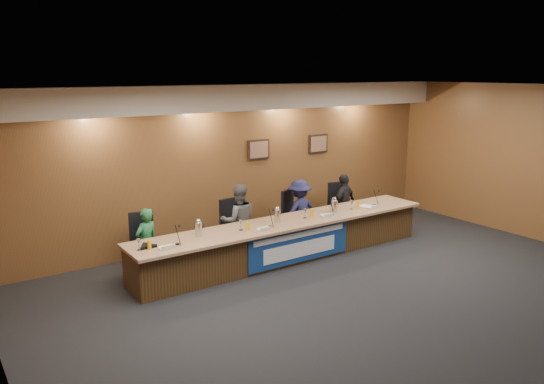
{
  "coord_description": "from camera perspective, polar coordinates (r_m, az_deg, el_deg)",
  "views": [
    {
      "loc": [
        -5.55,
        -5.26,
        3.45
      ],
      "look_at": [
        -0.31,
        2.43,
        1.32
      ],
      "focal_mm": 35.0,
      "sensor_mm": 36.0,
      "label": 1
    }
  ],
  "objects": [
    {
      "name": "nameplate_d",
      "position": [
        10.81,
        10.97,
        -1.58
      ],
      "size": [
        0.24,
        0.08,
        0.1
      ],
      "primitive_type": "cube",
      "rotation": [
        0.31,
        0.0,
        0.0
      ],
      "color": "white",
      "rests_on": "dais_top"
    },
    {
      "name": "wall_back",
      "position": [
        10.95,
        -3.3,
        3.14
      ],
      "size": [
        10.0,
        0.04,
        3.2
      ],
      "primitive_type": "cube",
      "color": "brown",
      "rests_on": "floor"
    },
    {
      "name": "water_glass_d",
      "position": [
        10.7,
        8.55,
        -1.38
      ],
      "size": [
        0.08,
        0.08,
        0.18
      ],
      "primitive_type": "cylinder",
      "color": "silver",
      "rests_on": "dais_top"
    },
    {
      "name": "carafe_left",
      "position": [
        8.94,
        -7.91,
        -4.01
      ],
      "size": [
        0.12,
        0.12,
        0.24
      ],
      "primitive_type": "cylinder",
      "color": "silver",
      "rests_on": "dais_top"
    },
    {
      "name": "nameplate_b",
      "position": [
        9.18,
        -0.72,
        -3.94
      ],
      "size": [
        0.24,
        0.08,
        0.1
      ],
      "primitive_type": "cube",
      "rotation": [
        0.31,
        0.0,
        0.0
      ],
      "color": "white",
      "rests_on": "dais_top"
    },
    {
      "name": "wall_photo_right",
      "position": [
        12.03,
        4.98,
        5.19
      ],
      "size": [
        0.52,
        0.04,
        0.42
      ],
      "primitive_type": "cube",
      "color": "black",
      "rests_on": "wall_back"
    },
    {
      "name": "office_chair_d",
      "position": [
        11.65,
        7.38,
        -2.0
      ],
      "size": [
        0.61,
        0.61,
        0.08
      ],
      "primitive_type": "cube",
      "rotation": [
        0.0,
        0.0,
        -0.31
      ],
      "color": "black",
      "rests_on": "floor"
    },
    {
      "name": "speakerphone",
      "position": [
        8.57,
        -13.3,
        -5.68
      ],
      "size": [
        0.32,
        0.32,
        0.05
      ],
      "primitive_type": "cylinder",
      "color": "black",
      "rests_on": "dais_top"
    },
    {
      "name": "juice_glass_c",
      "position": [
        10.09,
        4.3,
        -2.24
      ],
      "size": [
        0.06,
        0.06,
        0.15
      ],
      "primitive_type": "cylinder",
      "color": "#E3A804",
      "rests_on": "dais_top"
    },
    {
      "name": "panelist_c",
      "position": [
        10.79,
        2.98,
        -2.12
      ],
      "size": [
        0.89,
        0.55,
        1.32
      ],
      "primitive_type": "imported",
      "rotation": [
        0.0,
        0.0,
        3.21
      ],
      "color": "#17183E",
      "rests_on": "floor"
    },
    {
      "name": "carafe_mid",
      "position": [
        9.67,
        0.58,
        -2.6
      ],
      "size": [
        0.11,
        0.11,
        0.24
      ],
      "primitive_type": "cylinder",
      "color": "silver",
      "rests_on": "dais_top"
    },
    {
      "name": "panelist_a",
      "position": [
        9.28,
        -13.33,
        -5.34
      ],
      "size": [
        0.51,
        0.41,
        1.21
      ],
      "primitive_type": "imported",
      "rotation": [
        0.0,
        0.0,
        3.46
      ],
      "color": "#1D5E34",
      "rests_on": "floor"
    },
    {
      "name": "water_glass_b",
      "position": [
        9.22,
        -3.37,
        -3.6
      ],
      "size": [
        0.08,
        0.08,
        0.18
      ],
      "primitive_type": "cylinder",
      "color": "silver",
      "rests_on": "dais_top"
    },
    {
      "name": "water_glass_c",
      "position": [
        9.96,
        3.57,
        -2.34
      ],
      "size": [
        0.08,
        0.08,
        0.18
      ],
      "primitive_type": "cylinder",
      "color": "silver",
      "rests_on": "dais_top"
    },
    {
      "name": "wall_left",
      "position": [
        5.6,
        -26.84,
        -7.88
      ],
      "size": [
        0.04,
        8.0,
        3.2
      ],
      "primitive_type": "cube",
      "color": "brown",
      "rests_on": "floor"
    },
    {
      "name": "juice_glass_b",
      "position": [
        9.23,
        -2.65,
        -3.67
      ],
      "size": [
        0.06,
        0.06,
        0.15
      ],
      "primitive_type": "cylinder",
      "color": "#E3A804",
      "rests_on": "dais_top"
    },
    {
      "name": "banner",
      "position": [
        9.63,
        3.03,
        -5.73
      ],
      "size": [
        2.2,
        0.02,
        0.65
      ],
      "primitive_type": "cube",
      "color": "navy",
      "rests_on": "dais_body"
    },
    {
      "name": "paper_stack",
      "position": [
        11.0,
        10.18,
        -1.51
      ],
      "size": [
        0.26,
        0.33,
        0.01
      ],
      "primitive_type": "cube",
      "rotation": [
        0.0,
        0.0,
        0.14
      ],
      "color": "white",
      "rests_on": "dais_top"
    },
    {
      "name": "ceiling",
      "position": [
        7.65,
        12.48,
        10.7
      ],
      "size": [
        10.0,
        8.0,
        0.04
      ],
      "primitive_type": "cube",
      "color": "silver",
      "rests_on": "wall_back"
    },
    {
      "name": "microphone_c",
      "position": [
        10.31,
        6.3,
        -2.32
      ],
      "size": [
        0.07,
        0.07,
        0.02
      ],
      "primitive_type": "cylinder",
      "color": "black",
      "rests_on": "dais_top"
    },
    {
      "name": "microphone_a",
      "position": [
        8.62,
        -10.15,
        -5.53
      ],
      "size": [
        0.07,
        0.07,
        0.02
      ],
      "primitive_type": "cylinder",
      "color": "black",
      "rests_on": "dais_top"
    },
    {
      "name": "nameplate_c",
      "position": [
        10.1,
        6.1,
        -2.43
      ],
      "size": [
        0.24,
        0.08,
        0.1
      ],
      "primitive_type": "cube",
      "rotation": [
        0.31,
        0.0,
        0.0
      ],
      "color": "white",
      "rests_on": "dais_top"
    },
    {
      "name": "soffit",
      "position": [
        10.59,
        -2.68,
        10.16
      ],
      "size": [
        10.0,
        0.5,
        0.5
      ],
      "primitive_type": "cube",
      "color": "beige",
      "rests_on": "wall_back"
    },
    {
      "name": "nameplate_a",
      "position": [
        8.4,
        -11.15,
        -5.81
      ],
      "size": [
        0.24,
        0.08,
        0.1
      ],
      "primitive_type": "cube",
      "rotation": [
        0.31,
        0.0,
        0.0
      ],
      "color": "white",
      "rests_on": "dais_top"
    },
    {
      "name": "dais_top",
      "position": [
        9.81,
        1.76,
        -3.26
      ],
      "size": [
        6.1,
        0.95,
        0.05
      ],
      "primitive_type": "cube",
      "color": "#9B7251",
      "rests_on": "dais_body"
    },
    {
      "name": "wall_photo_left",
      "position": [
        11.1,
        -1.46,
        4.59
      ],
      "size": [
        0.52,
        0.04,
        0.42
      ],
      "primitive_type": "cube",
      "color": "black",
      "rests_on": "wall_back"
    },
    {
      "name": "banner_text_lower",
      "position": [
        9.65,
        3.07,
        -6.2
      ],
      "size": [
        1.6,
        0.01,
        0.28
      ],
      "primitive_type": "cube",
      "color": "silver",
      "rests_on": "banner"
    },
    {
      "name": "juice_glass_d",
      "position": [
        10.78,
        9.25,
        -1.38
      ],
      "size": [
        0.06,
        0.06,
        0.15
      ],
      "primitive_type": "cylinder",
      "color": "#E3A804",
      "rests_on": "dais_top"
    },
    {
      "name": "water_glass_a",
      "position": [
        8.46,
        -14.13,
        -5.51
      ],
      "size": [
        0.08,
        0.08,
        0.18
      ],
      "primitive_type": "cylinder",
      "color": "silver",
      "rests_on": "dais_top"
    },
    {
      "name": "juice_glass_a",
      "position": [
        8.46,
        -13.06,
        -5.54
      ],
      "size": [
        0.06,
        0.06,
        0.15
      ],
      "primitive_type": "cylinder",
      "color": "#E3A804",
      "rests_on": "dais_top"
    },
    {
      "name": "office_chair_c",
      "position": [
        10.91,
        2.65,
        -2.92
      ],
      "size": [
        0.63,
        0.63,
        0.08
      ],
      "primitive_type": "cube",
      "rotation": [
        0.0,
        0.0,
        0.42
      ],
      "color": "black",
      "rests_on": "floor"
    },
    {
      "name": "dais_body",
      "position": [
        9.96,
        1.58,
        -5.27
      ],
      "size": [
        6.0,
        0.8,
        0.7
      ],
      "primitive_type": "cube",
      "color": "#402914",
      "rests_on": "floor"
    },
    {
      "name": "floor",
      "position": [
        8.39,
        11.4,
        -11.68
      ],
      "size": [
        10.0,
        10.0,
        0.0
      ],
      "primitive_type": "plane",
      "color": "black",
      "rests_on": "ground"
    },
    {
      "name": "banner_text_upper",
      "position": [
        9.56,
        3.09,
        -4.61
      ],
      "size": [
        2.0,
        0.01,
        0.1
      ],
      "primitive_type": "cube",
      "color": "silver",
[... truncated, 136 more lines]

